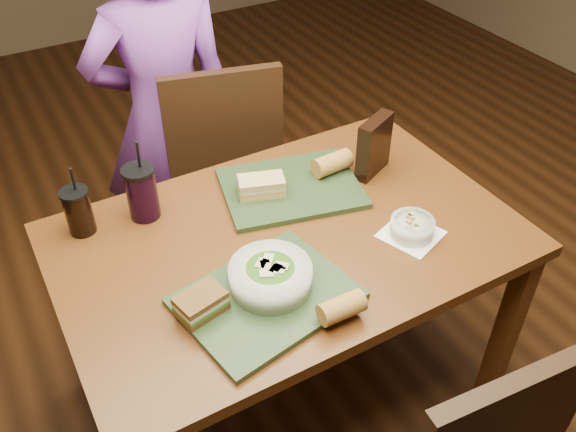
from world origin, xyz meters
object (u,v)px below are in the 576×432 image
object	(u,v)px
tray_near	(267,298)
chip_bag	(374,146)
diner	(166,117)
cup_cola	(78,211)
tray_far	(291,188)
sandwich_near	(201,303)
baguette_far	(332,163)
soup_bowl	(412,227)
cup_berry	(142,192)
dining_table	(288,258)
chair_far	(217,164)
baguette_near	(342,308)
salad_bowl	(270,275)
sandwich_far	(261,186)

from	to	relation	value
tray_near	chip_bag	bearing A→B (deg)	30.55
diner	cup_cola	xyz separation A→B (m)	(-0.44, -0.49, 0.07)
tray_far	sandwich_near	size ratio (longest dim) A/B	3.16
baguette_far	soup_bowl	bearing A→B (deg)	-83.59
tray_far	soup_bowl	xyz separation A→B (m)	(0.19, -0.36, 0.02)
cup_cola	sandwich_near	bearing A→B (deg)	-70.27
sandwich_near	cup_berry	bearing A→B (deg)	88.47
dining_table	cup_berry	distance (m)	0.47
chair_far	soup_bowl	xyz separation A→B (m)	(0.23, -0.88, 0.23)
dining_table	tray_near	size ratio (longest dim) A/B	3.10
dining_table	chip_bag	distance (m)	0.46
tray_far	cup_cola	bearing A→B (deg)	168.35
chair_far	cup_cola	size ratio (longest dim) A/B	4.47
dining_table	baguette_near	xyz separation A→B (m)	(-0.05, -0.34, 0.14)
cup_berry	sandwich_near	bearing A→B (deg)	-91.53
dining_table	baguette_near	distance (m)	0.37
diner	cup_berry	xyz separation A→B (m)	(-0.26, -0.51, 0.08)
baguette_far	cup_cola	xyz separation A→B (m)	(-0.77, 0.13, 0.02)
dining_table	baguette_far	size ratio (longest dim) A/B	10.25
diner	salad_bowl	distance (m)	0.97
soup_bowl	baguette_near	world-z (taller)	baguette_near
tray_near	sandwich_far	bearing A→B (deg)	63.89
dining_table	soup_bowl	size ratio (longest dim) A/B	6.63
baguette_near	salad_bowl	bearing A→B (deg)	119.34
tray_near	salad_bowl	world-z (taller)	salad_bowl
dining_table	tray_far	bearing A→B (deg)	57.80
cup_berry	baguette_far	bearing A→B (deg)	-10.03
chair_far	salad_bowl	bearing A→B (deg)	-104.58
sandwich_far	cup_cola	bearing A→B (deg)	167.33
tray_far	cup_cola	world-z (taller)	cup_cola
tray_near	cup_berry	distance (m)	0.51
dining_table	chair_far	distance (m)	0.72
dining_table	sandwich_far	xyz separation A→B (m)	(0.02, 0.19, 0.14)
tray_near	tray_far	world-z (taller)	same
cup_cola	sandwich_far	bearing A→B (deg)	-12.67
diner	salad_bowl	size ratio (longest dim) A/B	7.04
salad_bowl	sandwich_near	distance (m)	0.19
diner	cup_berry	bearing A→B (deg)	68.85
chair_far	sandwich_near	bearing A→B (deg)	-115.65
diner	cup_berry	size ratio (longest dim) A/B	5.81
diner	cup_berry	world-z (taller)	diner
dining_table	tray_far	xyz separation A→B (m)	(0.11, 0.18, 0.10)
salad_bowl	baguette_near	xyz separation A→B (m)	(0.10, -0.18, -0.01)
salad_bowl	soup_bowl	xyz separation A→B (m)	(0.45, -0.01, -0.03)
dining_table	cup_cola	size ratio (longest dim) A/B	5.90
sandwich_near	baguette_far	world-z (taller)	baguette_far
dining_table	soup_bowl	bearing A→B (deg)	-29.64
salad_bowl	sandwich_near	size ratio (longest dim) A/B	1.61
tray_far	cup_berry	xyz separation A→B (m)	(-0.44, 0.11, 0.08)
sandwich_far	baguette_near	world-z (taller)	baguette_near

